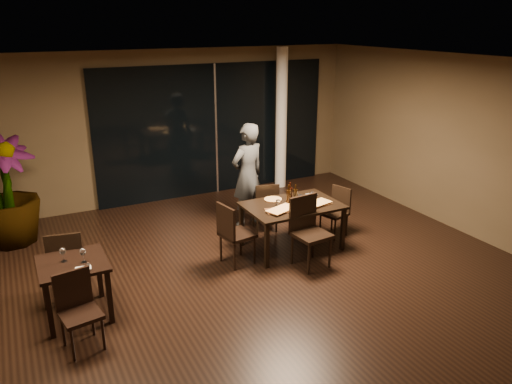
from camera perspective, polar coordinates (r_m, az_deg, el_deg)
The scene contains 31 objects.
ground at distance 7.18m, azimuth 0.37°, elevation -10.35°, with size 8.00×8.00×0.00m, color black.
wall_back at distance 10.22m, azimuth -10.13°, elevation 7.41°, with size 8.00×0.10×3.00m, color #4B3C28.
wall_right at distance 9.09m, azimuth 23.82°, elevation 4.60°, with size 0.10×8.00×3.00m, color #4B3C28.
ceiling at distance 6.26m, azimuth 0.43°, elevation 14.44°, with size 8.00×8.00×0.04m, color silver.
window_panel at distance 10.49m, azimuth -4.68°, elevation 7.11°, with size 5.00×0.06×2.70m, color black.
column at distance 10.79m, azimuth 2.90°, elevation 8.30°, with size 0.24×0.24×3.00m, color white.
main_table at distance 7.96m, azimuth 4.16°, elevation -1.93°, with size 1.50×1.00×0.75m.
side_table at distance 6.55m, azimuth -20.14°, elevation -8.51°, with size 0.80×0.80×0.75m.
chair_main_far at distance 8.63m, azimuth 1.13°, elevation -1.45°, with size 0.50×0.50×0.89m.
chair_main_near at distance 7.50m, azimuth 5.93°, elevation -4.04°, with size 0.54×0.54×1.06m.
chair_main_left at distance 7.46m, azimuth -2.69°, elevation -4.48°, with size 0.52×0.52×0.97m.
chair_main_right at distance 8.63m, azimuth 9.24°, elevation -1.89°, with size 0.48×0.48×0.84m.
chair_side_far at distance 7.05m, azimuth -20.83°, elevation -7.35°, with size 0.53×0.53×0.97m.
chair_side_near at distance 6.06m, azimuth -19.72°, elevation -12.17°, with size 0.48×0.48×0.90m.
diner at distance 8.78m, azimuth -0.96°, elevation 1.93°, with size 0.63×0.42×1.86m, color #323538.
potted_plant at distance 9.00m, azimuth -26.75°, elevation 0.17°, with size 1.00×1.00×1.84m, color #194517.
pizza_board_left at distance 7.66m, azimuth 2.98°, elevation -2.11°, with size 0.50×0.25×0.01m, color #442816.
pizza_board_right at distance 7.94m, azimuth 6.91°, elevation -1.45°, with size 0.49×0.25×0.01m, color #492D17.
oblong_pizza_left at distance 7.66m, azimuth 2.99°, elevation -1.99°, with size 0.48×0.23×0.02m, color maroon, non-canonical shape.
oblong_pizza_right at distance 7.93m, azimuth 6.91°, elevation -1.34°, with size 0.47×0.23×0.02m, color maroon, non-canonical shape.
round_pizza at distance 8.11m, azimuth 1.96°, elevation -0.86°, with size 0.28×0.28×0.01m, color red.
bottle_a at distance 7.86m, azimuth 3.75°, elevation -0.33°, with size 0.07×0.07×0.33m, color black, non-canonical shape.
bottle_b at distance 7.95m, azimuth 4.52°, elevation -0.22°, with size 0.07×0.07×0.31m, color black, non-canonical shape.
bottle_c at distance 7.99m, azimuth 3.92°, elevation -0.03°, with size 0.07×0.07×0.33m, color black, non-canonical shape.
tumbler_left at distance 7.88m, azimuth 2.55°, elevation -1.22°, with size 0.07×0.07×0.09m, color white.
tumbler_right at distance 8.10m, azimuth 5.05°, elevation -0.65°, with size 0.08×0.08×0.09m, color white.
napkin_near at distance 8.10m, azimuth 7.72°, elevation -1.06°, with size 0.18×0.10×0.01m, color white.
napkin_far at distance 8.39m, azimuth 6.37°, elevation -0.28°, with size 0.18×0.10×0.01m, color silver.
wine_glass_a at distance 6.51m, azimuth -21.17°, elevation -6.73°, with size 0.08×0.08×0.17m, color white, non-canonical shape.
wine_glass_b at distance 6.41m, azimuth -19.15°, elevation -6.89°, with size 0.08×0.08×0.17m, color white, non-canonical shape.
side_napkin at distance 6.28m, azimuth -19.14°, elevation -8.27°, with size 0.18×0.11×0.01m, color white.
Camera 1 is at (-2.86, -5.55, 3.55)m, focal length 35.00 mm.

